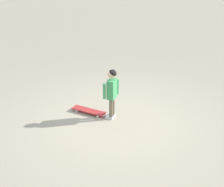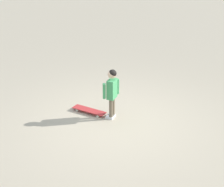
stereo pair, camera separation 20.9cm
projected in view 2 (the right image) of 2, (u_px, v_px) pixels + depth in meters
The scene contains 3 objects.
ground_plane at pixel (116, 123), 6.84m from camera, with size 50.00×50.00×0.00m, color tan.
child_person at pixel (112, 89), 6.75m from camera, with size 0.29×0.32×1.06m.
skateboard at pixel (89, 110), 7.19m from camera, with size 0.77×0.45×0.07m.
Camera 2 is at (-0.86, 5.90, 3.41)m, focal length 54.53 mm.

